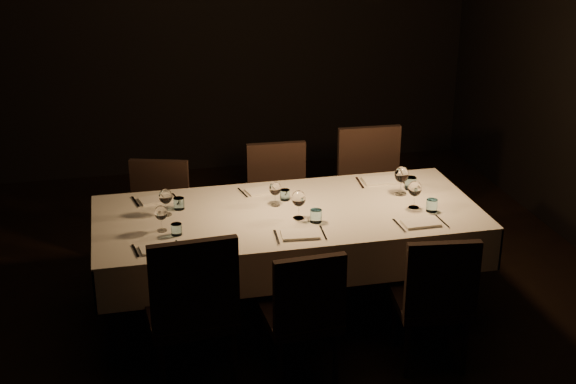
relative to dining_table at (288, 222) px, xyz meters
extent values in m
cube|color=black|center=(0.00, 0.00, -0.69)|extent=(5.00, 6.00, 0.01)
cube|color=black|center=(0.00, 3.00, 0.81)|extent=(5.00, 0.01, 3.00)
cube|color=black|center=(0.00, -3.00, 0.81)|extent=(5.00, 0.01, 3.00)
cube|color=black|center=(0.00, 0.00, 0.04)|extent=(2.40, 1.00, 0.04)
cylinder|color=black|center=(-1.12, -0.42, -0.33)|extent=(0.07, 0.07, 0.71)
cylinder|color=black|center=(-1.12, 0.42, -0.33)|extent=(0.07, 0.07, 0.71)
cylinder|color=black|center=(1.12, -0.42, -0.33)|extent=(0.07, 0.07, 0.71)
cylinder|color=black|center=(1.12, 0.42, -0.33)|extent=(0.07, 0.07, 0.71)
cube|color=silver|center=(0.00, 0.00, 0.07)|extent=(2.52, 1.12, 0.01)
cube|color=silver|center=(0.00, 0.55, -0.08)|extent=(2.52, 0.01, 0.28)
cube|color=silver|center=(0.00, -0.55, -0.08)|extent=(2.52, 0.01, 0.28)
cube|color=silver|center=(1.25, 0.00, -0.08)|extent=(0.01, 1.12, 0.28)
cube|color=silver|center=(-1.25, 0.00, -0.08)|extent=(0.01, 1.12, 0.28)
cylinder|color=black|center=(-0.54, -0.43, -0.47)|extent=(0.04, 0.04, 0.43)
cylinder|color=black|center=(-0.51, -0.83, -0.47)|extent=(0.04, 0.04, 0.43)
cylinder|color=black|center=(-0.95, -0.46, -0.47)|extent=(0.04, 0.04, 0.43)
cylinder|color=black|center=(-0.92, -0.86, -0.47)|extent=(0.04, 0.04, 0.43)
cube|color=black|center=(-0.73, -0.64, -0.23)|extent=(0.52, 0.52, 0.06)
cube|color=black|center=(-0.71, -0.86, 0.07)|extent=(0.49, 0.08, 0.53)
cube|color=white|center=(-0.88, -0.38, 0.08)|extent=(0.22, 0.15, 0.01)
cube|color=silver|center=(-1.01, -0.38, 0.08)|extent=(0.04, 0.19, 0.01)
cube|color=silver|center=(-0.75, -0.38, 0.08)|extent=(0.04, 0.18, 0.01)
cylinder|color=silver|center=(-0.75, -0.20, 0.11)|extent=(0.07, 0.07, 0.07)
cylinder|color=white|center=(-0.83, -0.12, 0.08)|extent=(0.06, 0.06, 0.00)
cylinder|color=white|center=(-0.83, -0.12, 0.12)|extent=(0.01, 0.01, 0.08)
ellipsoid|color=white|center=(-0.83, -0.12, 0.20)|extent=(0.08, 0.08, 0.09)
cylinder|color=black|center=(0.07, -0.54, -0.51)|extent=(0.04, 0.04, 0.36)
cylinder|color=black|center=(0.09, -0.88, -0.51)|extent=(0.04, 0.04, 0.36)
cylinder|color=black|center=(-0.27, -0.56, -0.51)|extent=(0.04, 0.04, 0.36)
cylinder|color=black|center=(-0.25, -0.89, -0.51)|extent=(0.04, 0.04, 0.36)
cube|color=black|center=(-0.09, -0.72, -0.30)|extent=(0.44, 0.44, 0.05)
cube|color=black|center=(-0.08, -0.89, -0.04)|extent=(0.42, 0.07, 0.45)
cube|color=white|center=(-0.01, -0.38, 0.08)|extent=(0.24, 0.17, 0.02)
cube|color=silver|center=(-0.16, -0.38, 0.08)|extent=(0.03, 0.21, 0.01)
cube|color=silver|center=(0.14, -0.38, 0.08)|extent=(0.03, 0.21, 0.01)
cylinder|color=silver|center=(0.14, -0.20, 0.12)|extent=(0.08, 0.08, 0.08)
cylinder|color=white|center=(0.04, -0.12, 0.08)|extent=(0.07, 0.07, 0.00)
cylinder|color=white|center=(0.04, -0.12, 0.12)|extent=(0.01, 0.01, 0.09)
ellipsoid|color=white|center=(0.04, -0.12, 0.21)|extent=(0.09, 0.09, 0.11)
cylinder|color=black|center=(0.92, -0.59, -0.50)|extent=(0.04, 0.04, 0.37)
cylinder|color=black|center=(0.87, -0.94, -0.50)|extent=(0.04, 0.04, 0.37)
cylinder|color=black|center=(0.57, -0.55, -0.50)|extent=(0.04, 0.04, 0.37)
cylinder|color=black|center=(0.53, -0.90, -0.50)|extent=(0.04, 0.04, 0.37)
cube|color=black|center=(0.72, -0.74, -0.29)|extent=(0.48, 0.48, 0.06)
cube|color=black|center=(0.70, -0.93, -0.02)|extent=(0.43, 0.10, 0.47)
cube|color=white|center=(0.78, -0.38, 0.08)|extent=(0.23, 0.15, 0.02)
cube|color=silver|center=(0.63, -0.38, 0.08)|extent=(0.02, 0.21, 0.01)
cube|color=silver|center=(0.92, -0.38, 0.08)|extent=(0.02, 0.21, 0.01)
cylinder|color=silver|center=(0.92, -0.20, 0.12)|extent=(0.07, 0.07, 0.08)
cylinder|color=white|center=(0.83, -0.12, 0.08)|extent=(0.07, 0.07, 0.00)
cylinder|color=white|center=(0.83, -0.12, 0.12)|extent=(0.01, 0.01, 0.09)
ellipsoid|color=white|center=(0.83, -0.12, 0.21)|extent=(0.09, 0.09, 0.11)
cylinder|color=black|center=(-1.05, 0.53, -0.50)|extent=(0.04, 0.04, 0.37)
cylinder|color=black|center=(-0.95, 0.86, -0.50)|extent=(0.04, 0.04, 0.37)
cylinder|color=black|center=(-0.72, 0.43, -0.50)|extent=(0.04, 0.04, 0.37)
cylinder|color=black|center=(-0.61, 0.76, -0.50)|extent=(0.04, 0.04, 0.37)
cube|color=black|center=(-0.83, 0.64, -0.29)|extent=(0.53, 0.53, 0.06)
cube|color=black|center=(-0.78, 0.82, -0.03)|extent=(0.42, 0.17, 0.47)
cube|color=white|center=(-0.83, 0.38, 0.08)|extent=(0.24, 0.18, 0.02)
cube|color=silver|center=(-0.97, 0.38, 0.08)|extent=(0.05, 0.20, 0.01)
cube|color=silver|center=(-0.69, 0.38, 0.08)|extent=(0.05, 0.20, 0.01)
cylinder|color=silver|center=(-0.69, 0.20, 0.11)|extent=(0.07, 0.07, 0.08)
cylinder|color=white|center=(-0.78, 0.12, 0.08)|extent=(0.07, 0.07, 0.00)
cylinder|color=white|center=(-0.78, 0.12, 0.12)|extent=(0.01, 0.01, 0.08)
ellipsoid|color=white|center=(-0.78, 0.12, 0.20)|extent=(0.09, 0.09, 0.10)
cylinder|color=black|center=(-0.09, 0.52, -0.49)|extent=(0.04, 0.04, 0.39)
cylinder|color=black|center=(-0.08, 0.88, -0.49)|extent=(0.04, 0.04, 0.39)
cylinder|color=black|center=(0.28, 0.50, -0.49)|extent=(0.04, 0.04, 0.39)
cylinder|color=black|center=(0.29, 0.87, -0.49)|extent=(0.04, 0.04, 0.39)
cube|color=black|center=(0.10, 0.69, -0.27)|extent=(0.47, 0.47, 0.06)
cube|color=black|center=(0.11, 0.89, 0.01)|extent=(0.45, 0.07, 0.49)
cube|color=white|center=(-0.11, 0.38, 0.08)|extent=(0.23, 0.17, 0.01)
cube|color=silver|center=(-0.24, 0.38, 0.08)|extent=(0.05, 0.18, 0.01)
cube|color=silver|center=(0.02, 0.38, 0.08)|extent=(0.05, 0.18, 0.01)
cylinder|color=silver|center=(0.02, 0.20, 0.11)|extent=(0.07, 0.07, 0.07)
cylinder|color=white|center=(-0.06, 0.12, 0.08)|extent=(0.06, 0.06, 0.00)
cylinder|color=white|center=(-0.06, 0.12, 0.12)|extent=(0.01, 0.01, 0.08)
ellipsoid|color=white|center=(-0.06, 0.12, 0.20)|extent=(0.08, 0.08, 0.09)
cylinder|color=black|center=(0.62, 0.45, -0.47)|extent=(0.04, 0.04, 0.43)
cylinder|color=black|center=(0.63, 0.86, -0.47)|extent=(0.04, 0.04, 0.43)
cylinder|color=black|center=(1.02, 0.44, -0.47)|extent=(0.04, 0.04, 0.43)
cylinder|color=black|center=(1.04, 0.85, -0.47)|extent=(0.04, 0.04, 0.43)
cube|color=black|center=(0.83, 0.65, -0.23)|extent=(0.51, 0.51, 0.06)
cube|color=black|center=(0.84, 0.86, 0.07)|extent=(0.49, 0.07, 0.53)
cube|color=white|center=(0.77, 0.38, 0.08)|extent=(0.25, 0.17, 0.02)
cube|color=silver|center=(0.61, 0.38, 0.08)|extent=(0.03, 0.22, 0.01)
cube|color=silver|center=(0.93, 0.38, 0.08)|extent=(0.03, 0.22, 0.01)
cylinder|color=silver|center=(0.93, 0.20, 0.12)|extent=(0.08, 0.08, 0.09)
cylinder|color=white|center=(0.82, 0.12, 0.08)|extent=(0.08, 0.08, 0.00)
cylinder|color=white|center=(0.82, 0.12, 0.13)|extent=(0.01, 0.01, 0.10)
ellipsoid|color=white|center=(0.82, 0.12, 0.22)|extent=(0.10, 0.10, 0.11)
camera|label=1|loc=(-1.06, -4.71, 2.16)|focal=50.00mm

